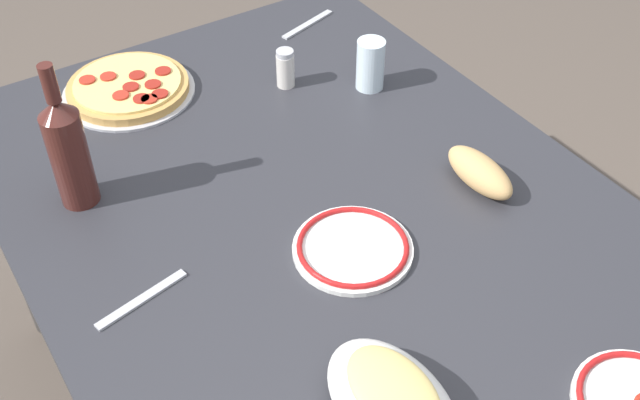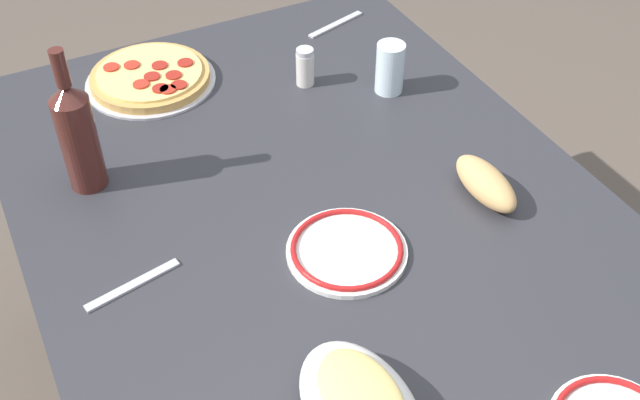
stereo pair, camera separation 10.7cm
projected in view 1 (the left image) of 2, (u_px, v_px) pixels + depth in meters
The scene contains 9 objects.
dining_table at pixel (320, 249), 1.49m from camera, with size 1.44×1.03×0.71m.
pepperoni_pizza at pixel (128, 88), 1.69m from camera, with size 0.29×0.29×0.03m.
wine_bottle at pixel (68, 150), 1.37m from camera, with size 0.07×0.07×0.29m.
water_glass at pixel (370, 65), 1.68m from camera, with size 0.06×0.06×0.11m, color silver.
side_plate_far at pixel (353, 248), 1.34m from camera, with size 0.21×0.21×0.02m.
bread_loaf at pixel (480, 172), 1.46m from camera, with size 0.16×0.07×0.06m, color tan.
spice_shaker at pixel (285, 68), 1.69m from camera, with size 0.04×0.04×0.09m.
fork_left at pixel (142, 299), 1.27m from camera, with size 0.17×0.02×0.01m, color #B7B7BC.
fork_right at pixel (308, 24), 1.91m from camera, with size 0.17×0.02×0.01m, color #B7B7BC.
Camera 1 is at (-0.87, 0.56, 1.69)m, focal length 43.82 mm.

